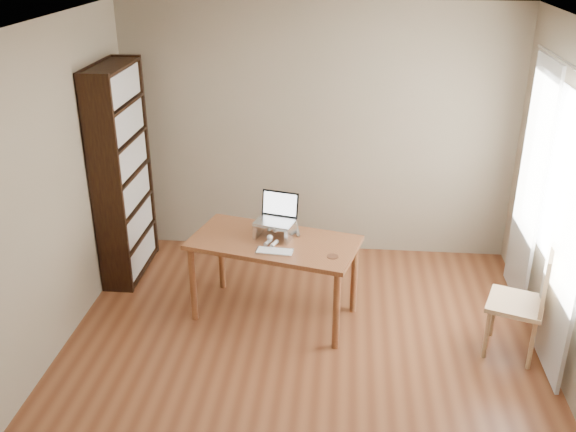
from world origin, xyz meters
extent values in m
cube|color=#5C2D18|center=(0.00, 0.00, -0.01)|extent=(4.00, 4.50, 0.02)
cube|color=white|center=(0.00, 0.00, 2.61)|extent=(4.00, 4.50, 0.02)
cube|color=#806F56|center=(0.00, 2.26, 1.30)|extent=(4.00, 0.02, 2.60)
cube|color=#806F56|center=(-2.01, 0.00, 1.30)|extent=(0.02, 4.50, 2.60)
cube|color=white|center=(1.98, 0.80, 1.40)|extent=(0.01, 1.80, 1.40)
cube|color=black|center=(-1.84, 1.12, 1.05)|extent=(0.30, 0.04, 2.10)
cube|color=black|center=(-1.84, 1.98, 1.05)|extent=(0.30, 0.04, 2.10)
cube|color=black|center=(-1.98, 1.55, 1.05)|extent=(0.02, 0.90, 2.10)
cube|color=black|center=(-1.84, 1.55, 0.03)|extent=(0.30, 0.84, 0.02)
cube|color=black|center=(-1.81, 1.55, 0.20)|extent=(0.20, 0.78, 0.28)
cube|color=black|center=(-1.84, 1.55, 0.37)|extent=(0.30, 0.84, 0.03)
cube|color=black|center=(-1.81, 1.55, 0.54)|extent=(0.20, 0.78, 0.28)
cube|color=black|center=(-1.84, 1.55, 0.71)|extent=(0.30, 0.84, 0.02)
cube|color=black|center=(-1.81, 1.55, 0.88)|extent=(0.20, 0.78, 0.28)
cube|color=black|center=(-1.84, 1.55, 1.05)|extent=(0.30, 0.84, 0.02)
cube|color=black|center=(-1.81, 1.55, 1.22)|extent=(0.20, 0.78, 0.28)
cube|color=black|center=(-1.84, 1.55, 1.39)|extent=(0.30, 0.84, 0.02)
cube|color=black|center=(-1.81, 1.55, 1.56)|extent=(0.20, 0.78, 0.28)
cube|color=black|center=(-1.84, 1.55, 1.73)|extent=(0.30, 0.84, 0.02)
cube|color=black|center=(-1.81, 1.55, 1.90)|extent=(0.20, 0.78, 0.28)
cube|color=black|center=(-1.84, 1.55, 2.07)|extent=(0.30, 0.84, 0.03)
cube|color=silver|center=(1.92, 0.25, 1.15)|extent=(0.03, 0.70, 2.20)
cube|color=silver|center=(1.92, 1.35, 1.15)|extent=(0.03, 0.70, 2.20)
cylinder|color=silver|center=(1.92, 0.80, 2.28)|extent=(0.03, 1.90, 0.03)
cube|color=brown|center=(-0.29, 0.85, 0.73)|extent=(1.55, 1.04, 0.04)
cylinder|color=brown|center=(-0.94, 1.15, 0.35)|extent=(0.06, 0.06, 0.71)
cylinder|color=brown|center=(0.36, 1.15, 0.35)|extent=(0.06, 0.06, 0.71)
cylinder|color=brown|center=(-0.94, 0.56, 0.35)|extent=(0.06, 0.06, 0.71)
cylinder|color=brown|center=(0.36, 0.56, 0.35)|extent=(0.06, 0.06, 0.71)
cube|color=silver|center=(-0.43, 0.93, 0.81)|extent=(0.03, 0.25, 0.12)
cube|color=silver|center=(-0.14, 0.93, 0.81)|extent=(0.03, 0.25, 0.12)
cube|color=silver|center=(-0.29, 0.93, 0.88)|extent=(0.32, 0.25, 0.01)
cube|color=silver|center=(-0.29, 0.93, 0.89)|extent=(0.38, 0.31, 0.02)
cube|color=black|center=(-0.29, 1.07, 1.01)|extent=(0.33, 0.13, 0.22)
cube|color=white|center=(-0.29, 1.06, 1.01)|extent=(0.30, 0.11, 0.19)
cube|color=silver|center=(-0.26, 0.63, 0.76)|extent=(0.32, 0.16, 0.02)
cube|color=white|center=(-0.26, 0.63, 0.77)|extent=(0.29, 0.13, 0.00)
cylinder|color=brown|center=(0.22, 0.60, 0.75)|extent=(0.09, 0.09, 0.01)
ellipsoid|color=#484038|center=(-0.25, 0.96, 0.82)|extent=(0.19, 0.43, 0.15)
ellipsoid|color=#484038|center=(-0.25, 1.07, 0.82)|extent=(0.17, 0.18, 0.13)
ellipsoid|color=#484038|center=(-0.25, 0.77, 0.85)|extent=(0.11, 0.11, 0.10)
ellipsoid|color=silver|center=(-0.25, 0.81, 0.81)|extent=(0.10, 0.10, 0.09)
sphere|color=silver|center=(-0.25, 0.74, 0.83)|extent=(0.05, 0.05, 0.05)
cone|color=#484038|center=(-0.28, 0.78, 0.89)|extent=(0.04, 0.04, 0.05)
cone|color=#484038|center=(-0.22, 0.78, 0.89)|extent=(0.04, 0.04, 0.05)
cylinder|color=silver|center=(-0.28, 0.76, 0.77)|extent=(0.03, 0.10, 0.03)
cylinder|color=silver|center=(-0.22, 0.76, 0.77)|extent=(0.03, 0.10, 0.03)
cylinder|color=#484038|center=(-0.16, 1.09, 0.77)|extent=(0.15, 0.23, 0.03)
cube|color=tan|center=(1.70, 0.49, 0.46)|extent=(0.55, 0.55, 0.04)
cylinder|color=tan|center=(1.53, 0.32, 0.23)|extent=(0.04, 0.04, 0.46)
cylinder|color=tan|center=(1.87, 0.32, 0.23)|extent=(0.04, 0.04, 0.46)
cylinder|color=tan|center=(1.53, 0.66, 0.23)|extent=(0.04, 0.04, 0.46)
cylinder|color=tan|center=(1.87, 0.66, 0.23)|extent=(0.04, 0.04, 0.46)
cube|color=tan|center=(1.89, 0.49, 0.71)|extent=(0.17, 0.39, 0.51)
camera|label=1|loc=(0.30, -4.05, 3.19)|focal=40.00mm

